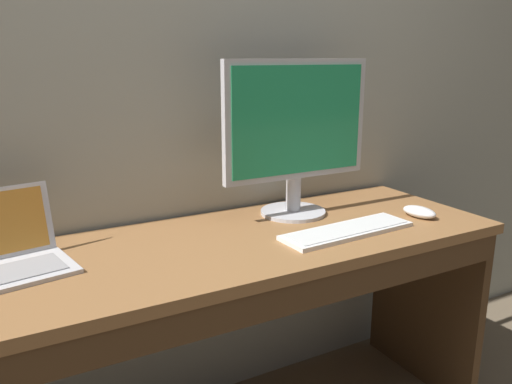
# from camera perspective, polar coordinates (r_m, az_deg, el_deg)

# --- Properties ---
(back_wall) EXTENTS (4.43, 0.04, 2.63)m
(back_wall) POSITION_cam_1_polar(r_m,az_deg,el_deg) (1.74, -9.99, 15.88)
(back_wall) COLOR #9EA093
(back_wall) RESTS_ON ground
(desk) EXTENTS (1.86, 0.58, 0.74)m
(desk) POSITION_cam_1_polar(r_m,az_deg,el_deg) (1.59, -4.60, -11.73)
(desk) COLOR olive
(desk) RESTS_ON ground
(external_monitor) EXTENTS (0.54, 0.23, 0.53)m
(external_monitor) POSITION_cam_1_polar(r_m,az_deg,el_deg) (1.74, 4.52, 6.65)
(external_monitor) COLOR #B7B7BC
(external_monitor) RESTS_ON desk
(wired_keyboard) EXTENTS (0.46, 0.16, 0.02)m
(wired_keyboard) POSITION_cam_1_polar(r_m,az_deg,el_deg) (1.64, 10.08, -4.24)
(wired_keyboard) COLOR white
(wired_keyboard) RESTS_ON desk
(computer_mouse) EXTENTS (0.09, 0.13, 0.04)m
(computer_mouse) POSITION_cam_1_polar(r_m,az_deg,el_deg) (1.85, 17.65, -2.11)
(computer_mouse) COLOR white
(computer_mouse) RESTS_ON desk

